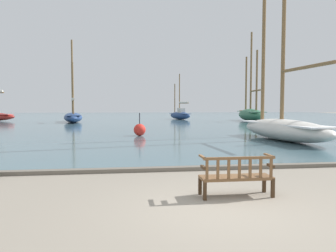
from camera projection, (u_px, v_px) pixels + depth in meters
name	position (u px, v px, depth m)	size (l,w,h in m)	color
ground_plane	(222.00, 209.00, 6.39)	(160.00, 160.00, 0.00)	gray
harbor_water	(136.00, 118.00, 49.90)	(100.00, 80.00, 0.08)	#476670
quay_edge_kerb	(185.00, 168.00, 10.19)	(40.00, 0.30, 0.12)	#675F54
park_bench	(236.00, 176.00, 7.25)	(1.60, 0.52, 0.92)	#3D2A19
sailboat_nearest_starboard	(73.00, 115.00, 37.77)	(3.20, 9.04, 9.44)	navy
sailboat_outer_port	(251.00, 113.00, 40.50)	(2.96, 9.03, 10.91)	#2D6647
sailboat_distant_harbor	(283.00, 125.00, 18.31)	(2.77, 8.33, 11.67)	silver
sailboat_nearest_port	(180.00, 115.00, 45.51)	(2.88, 5.39, 6.31)	navy
channel_buoy	(140.00, 130.00, 20.93)	(0.77, 0.77, 1.47)	red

